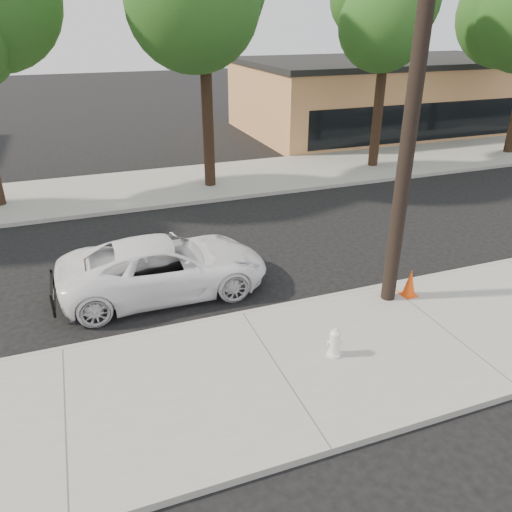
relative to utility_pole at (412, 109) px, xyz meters
name	(u,v)px	position (x,y,z in m)	size (l,w,h in m)	color
ground	(217,278)	(-3.60, 2.70, -4.70)	(120.00, 120.00, 0.00)	black
near_sidewalk	(279,371)	(-3.60, -1.60, -4.62)	(90.00, 4.40, 0.15)	gray
far_sidewalk	(160,187)	(-3.60, 11.20, -4.62)	(90.00, 5.00, 0.15)	gray
curb_near	(242,315)	(-3.60, 0.60, -4.62)	(90.00, 0.12, 0.16)	#9E9B93
building_main	(389,96)	(12.40, 18.70, -2.70)	(18.00, 10.00, 4.00)	#BE804F
utility_pole	(412,109)	(0.00, 0.00, 0.00)	(1.40, 0.34, 9.00)	black
tree_c	(210,2)	(-1.38, 10.34, 2.21)	(4.96, 4.80, 9.55)	black
tree_d	(393,19)	(6.60, 10.65, 1.67)	(4.50, 4.35, 8.75)	black
police_cruiser	(165,266)	(-5.03, 2.49, -3.98)	(2.40, 5.20, 1.45)	white
fire_hydrant	(335,343)	(-2.38, -1.61, -4.26)	(0.33, 0.29, 0.60)	white
traffic_cone	(410,283)	(0.56, -0.07, -4.21)	(0.37, 0.37, 0.70)	#FF4B0D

